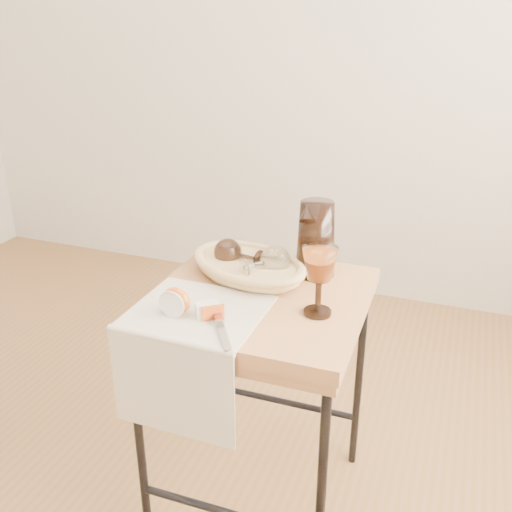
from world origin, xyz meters
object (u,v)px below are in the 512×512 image
at_px(side_table, 258,403).
at_px(goblet_lying_a, 241,255).
at_px(bread_basket, 248,268).
at_px(goblet_lying_b, 262,263).
at_px(apple_half, 176,300).
at_px(tea_towel, 197,312).
at_px(wine_goblet, 319,281).
at_px(pitcher, 316,239).
at_px(table_knife, 220,324).

distance_m(side_table, goblet_lying_a, 0.43).
distance_m(bread_basket, goblet_lying_b, 0.06).
bearing_deg(bread_basket, apple_half, -85.82).
relative_size(side_table, tea_towel, 2.18).
xyz_separation_m(goblet_lying_a, wine_goblet, (0.27, -0.16, 0.04)).
bearing_deg(wine_goblet, side_table, 165.24).
height_order(bread_basket, wine_goblet, wine_goblet).
bearing_deg(side_table, wine_goblet, -14.76).
bearing_deg(side_table, apple_half, -130.79).
relative_size(bread_basket, goblet_lying_a, 2.45).
distance_m(tea_towel, apple_half, 0.06).
relative_size(tea_towel, bread_basket, 1.01).
xyz_separation_m(side_table, goblet_lying_a, (-0.10, 0.11, 0.41)).
bearing_deg(apple_half, side_table, 52.78).
distance_m(wine_goblet, apple_half, 0.35).
bearing_deg(wine_goblet, apple_half, -158.24).
xyz_separation_m(goblet_lying_a, pitcher, (0.20, 0.06, 0.06)).
distance_m(tea_towel, table_knife, 0.10).
relative_size(pitcher, table_knife, 1.24).
bearing_deg(side_table, goblet_lying_b, 103.86).
distance_m(bread_basket, goblet_lying_a, 0.04).
relative_size(goblet_lying_b, table_knife, 0.67).
height_order(goblet_lying_a, wine_goblet, wine_goblet).
bearing_deg(table_knife, wine_goblet, 95.16).
distance_m(bread_basket, apple_half, 0.29).
xyz_separation_m(goblet_lying_a, table_knife, (0.07, -0.31, -0.04)).
xyz_separation_m(bread_basket, wine_goblet, (0.24, -0.15, 0.07)).
xyz_separation_m(side_table, bread_basket, (-0.07, 0.10, 0.38)).
height_order(bread_basket, table_knife, bread_basket).
bearing_deg(side_table, table_knife, -96.60).
bearing_deg(bread_basket, goblet_lying_b, -0.67).
distance_m(bread_basket, wine_goblet, 0.29).
distance_m(pitcher, table_knife, 0.41).
relative_size(pitcher, wine_goblet, 1.41).
distance_m(side_table, bread_basket, 0.40).
bearing_deg(wine_goblet, table_knife, -141.84).
bearing_deg(tea_towel, side_table, 53.74).
xyz_separation_m(goblet_lying_a, goblet_lying_b, (0.08, -0.03, 0.00)).
distance_m(tea_towel, pitcher, 0.40).
bearing_deg(pitcher, wine_goblet, -91.19).
bearing_deg(pitcher, bread_basket, -173.71).
bearing_deg(wine_goblet, bread_basket, 148.92).
distance_m(side_table, goblet_lying_b, 0.42).
xyz_separation_m(goblet_lying_b, wine_goblet, (0.19, -0.13, 0.04)).
xyz_separation_m(pitcher, wine_goblet, (0.07, -0.22, -0.02)).
height_order(side_table, goblet_lying_a, goblet_lying_a).
xyz_separation_m(side_table, apple_half, (-0.15, -0.18, 0.40)).
bearing_deg(pitcher, table_knife, -126.93).
distance_m(side_table, table_knife, 0.42).
bearing_deg(table_knife, goblet_lying_a, 160.08).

